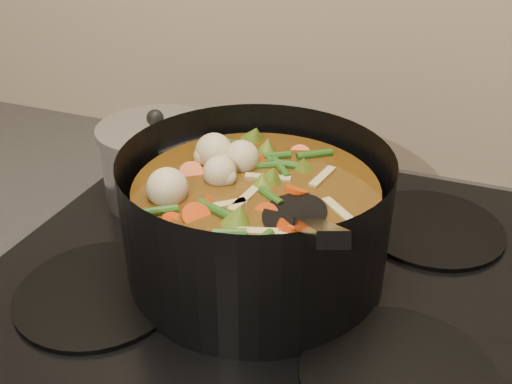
% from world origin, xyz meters
% --- Properties ---
extents(stovetop, '(0.62, 0.54, 0.03)m').
position_xyz_m(stovetop, '(0.00, 1.93, 0.92)').
color(stovetop, black).
rests_on(stovetop, counter).
extents(stockpot, '(0.34, 0.38, 0.21)m').
position_xyz_m(stockpot, '(-0.02, 1.91, 1.00)').
color(stockpot, black).
rests_on(stockpot, stovetop).
extents(saucepan, '(0.16, 0.16, 0.13)m').
position_xyz_m(saucepan, '(-0.20, 2.01, 0.98)').
color(saucepan, silver).
rests_on(saucepan, stovetop).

